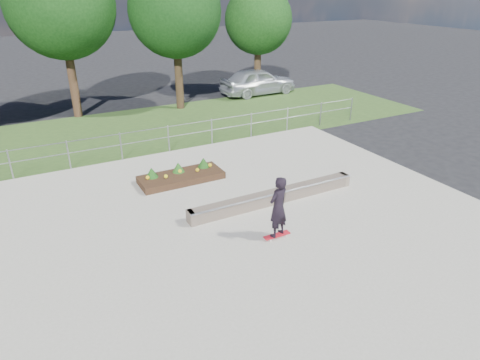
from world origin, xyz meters
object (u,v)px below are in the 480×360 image
object	(u,v)px
planter_bed	(181,175)
parked_car	(258,81)
grind_ledge	(274,197)
skateboarder	(278,207)

from	to	relation	value
planter_bed	parked_car	world-z (taller)	parked_car
planter_bed	parked_car	bearing A→B (deg)	48.00
planter_bed	parked_car	size ratio (longest dim) A/B	0.61
parked_car	grind_ledge	bearing A→B (deg)	150.12
grind_ledge	parked_car	world-z (taller)	parked_car
planter_bed	parked_car	xyz separation A→B (m)	(9.28, 10.31, 0.60)
planter_bed	skateboarder	size ratio (longest dim) A/B	1.62
skateboarder	planter_bed	bearing A→B (deg)	101.36
grind_ledge	parked_car	bearing A→B (deg)	61.67
parked_car	skateboarder	bearing A→B (deg)	149.87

